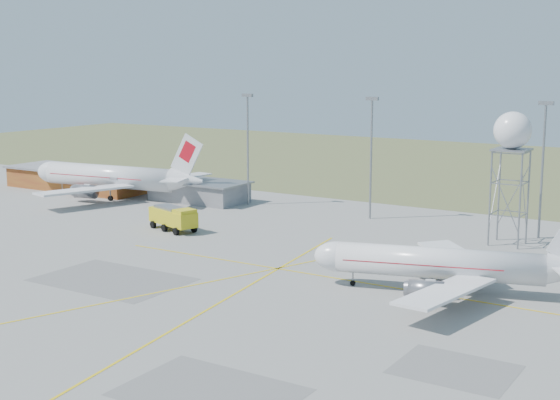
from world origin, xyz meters
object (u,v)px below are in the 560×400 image
Objects in this scene: airliner_main at (443,264)px; fire_truck at (174,219)px; radar_tower at (511,171)px; baggage_tug at (78,193)px; airliner_far at (113,177)px.

airliner_main reaches higher than fire_truck.
fire_truck is (-47.15, -18.23, -8.97)m from radar_tower.
airliner_main is 11.94× the size of baggage_tug.
airliner_main reaches higher than baggage_tug.
radar_tower is 84.31m from baggage_tug.
airliner_far is at bearing 167.81° from fire_truck.
airliner_far is 76.96m from radar_tower.
airliner_main is 1.63× the size of radar_tower.
radar_tower reaches higher than airliner_main.
airliner_far is 14.80× the size of baggage_tug.
baggage_tug is at bearing 176.42° from fire_truck.
airliner_far is at bearing -35.61° from airliner_main.
radar_tower is at bearing 39.15° from baggage_tug.
airliner_far is 2.02× the size of radar_tower.
airliner_far is (-77.35, 26.85, 0.73)m from airliner_main.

